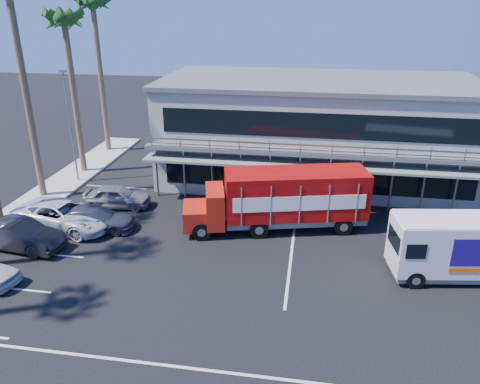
# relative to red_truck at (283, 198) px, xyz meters

# --- Properties ---
(ground) EXTENTS (120.00, 120.00, 0.00)m
(ground) POSITION_rel_red_truck_xyz_m (-1.26, -5.85, -1.94)
(ground) COLOR black
(ground) RESTS_ON ground
(building) EXTENTS (22.40, 12.00, 7.30)m
(building) POSITION_rel_red_truck_xyz_m (1.74, 9.09, 1.71)
(building) COLOR gray
(building) RESTS_ON ground
(curb_strip) EXTENTS (3.00, 32.00, 0.16)m
(curb_strip) POSITION_rel_red_truck_xyz_m (-16.26, 0.15, -1.86)
(curb_strip) COLOR #A5A399
(curb_strip) RESTS_ON ground
(palm_e) EXTENTS (2.80, 2.80, 12.25)m
(palm_e) POSITION_rel_red_truck_xyz_m (-15.96, 7.15, 8.63)
(palm_e) COLOR brown
(palm_e) RESTS_ON ground
(palm_f) EXTENTS (2.80, 2.80, 13.25)m
(palm_f) POSITION_rel_red_truck_xyz_m (-16.36, 12.65, 9.53)
(palm_f) COLOR brown
(palm_f) RESTS_ON ground
(light_pole_far) EXTENTS (0.50, 0.25, 8.09)m
(light_pole_far) POSITION_rel_red_truck_xyz_m (-15.46, 5.15, 2.56)
(light_pole_far) COLOR gray
(light_pole_far) RESTS_ON ground
(red_truck) EXTENTS (10.76, 4.84, 3.53)m
(red_truck) POSITION_rel_red_truck_xyz_m (0.00, 0.00, 0.00)
(red_truck) COLOR #B41B0E
(red_truck) RESTS_ON ground
(white_van) EXTENTS (6.67, 3.12, 3.13)m
(white_van) POSITION_rel_red_truck_xyz_m (8.73, -3.85, -0.28)
(white_van) COLOR silver
(white_van) RESTS_ON ground
(parked_car_b) EXTENTS (5.00, 2.26, 1.59)m
(parked_car_b) POSITION_rel_red_truck_xyz_m (-13.76, -4.65, -1.14)
(parked_car_b) COLOR black
(parked_car_b) RESTS_ON ground
(parked_car_c) EXTENTS (6.37, 3.67, 1.67)m
(parked_car_c) POSITION_rel_red_truck_xyz_m (-12.61, -2.03, -1.11)
(parked_car_c) COLOR silver
(parked_car_c) RESTS_ON ground
(parked_car_d) EXTENTS (4.76, 2.18, 1.35)m
(parked_car_d) POSITION_rel_red_truck_xyz_m (-10.76, -1.85, -1.27)
(parked_car_d) COLOR #313742
(parked_car_d) RESTS_ON ground
(parked_car_e) EXTENTS (4.38, 2.09, 1.44)m
(parked_car_e) POSITION_rel_red_truck_xyz_m (-10.76, 1.35, -1.22)
(parked_car_e) COLOR slate
(parked_car_e) RESTS_ON ground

